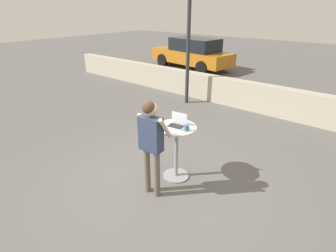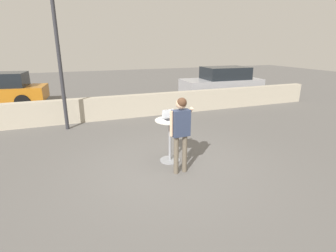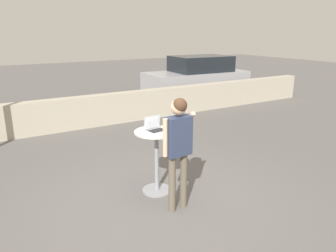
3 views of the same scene
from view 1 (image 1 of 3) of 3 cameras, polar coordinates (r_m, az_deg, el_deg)
ground_plane at (r=5.08m, az=-2.58°, el=-12.37°), size 50.00×50.00×0.00m
pavement_kerb at (r=8.72m, az=19.17°, el=5.82°), size 17.87×0.35×0.89m
cafe_table at (r=4.90m, az=1.84°, el=-4.25°), size 0.73×0.73×1.07m
laptop at (r=4.73m, az=2.03°, el=0.55°), size 0.35×0.31×0.24m
coffee_mug at (r=4.56m, az=4.05°, el=-0.42°), size 0.13×0.09×0.11m
standing_person at (r=4.25m, az=-3.75°, el=-2.49°), size 0.53×0.40×1.75m
parked_car_near_street at (r=14.47m, az=5.29°, el=15.54°), size 4.72×2.20×1.58m
street_lamp at (r=8.68m, az=4.70°, el=25.01°), size 0.32×0.32×4.93m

